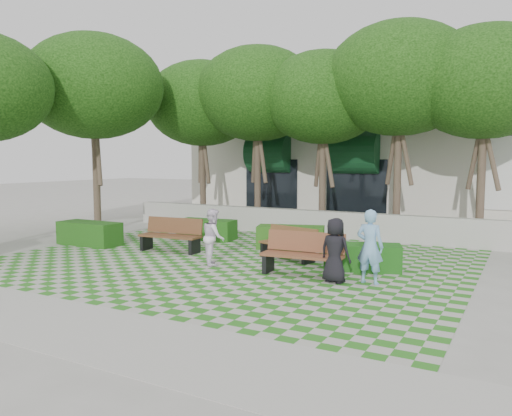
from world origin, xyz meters
The scene contains 17 objects.
ground centered at (0.00, 0.00, 0.00)m, with size 90.00×90.00×0.00m, color gray.
lawn centered at (0.00, 1.00, 0.01)m, with size 12.00×12.00×0.00m, color #2B721E.
sidewalk_south centered at (0.00, -4.70, 0.01)m, with size 16.00×2.00×0.01m, color #9E9B93.
sidewalk_west centered at (-7.20, 1.00, 0.01)m, with size 2.00×12.00×0.01m, color #9E9B93.
retaining_wall centered at (0.00, 6.20, 0.45)m, with size 15.00×0.36×0.90m, color #9E9B93.
bench_east centered at (2.34, 0.43, 0.48)m, with size 1.95×0.79×1.00m.
bench_mid centered at (1.26, 1.96, 0.42)m, with size 1.76×0.99×0.88m.
bench_west centered at (-2.26, 1.34, 0.47)m, with size 1.92×0.80×0.98m.
hedge_east centered at (3.40, 1.61, 0.32)m, with size 1.84×0.73×0.64m, color #164A13.
hedge_midright centered at (0.64, 3.41, 0.35)m, with size 1.99×0.80×0.70m, color #215015.
hedge_midleft centered at (-2.61, 3.70, 0.34)m, with size 1.93×0.77×0.68m, color #1A4B14.
hedge_west centered at (-5.23, 0.97, 0.37)m, with size 2.09×0.84×0.73m, color #194612.
person_blue centered at (3.94, 0.39, 0.82)m, with size 0.59×0.39×1.63m, color #75A9D6.
person_dark centered at (3.24, 0.11, 0.72)m, with size 0.70×0.46×1.43m, color black.
person_white centered at (-0.15, 0.42, 0.72)m, with size 0.70×0.55×1.44m, color white.
tree_row centered at (-1.86, 5.95, 5.18)m, with size 17.70×13.40×7.41m.
building centered at (0.93, 14.08, 2.52)m, with size 18.00×8.92×5.15m.
Camera 1 is at (6.93, -10.13, 2.69)m, focal length 35.00 mm.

